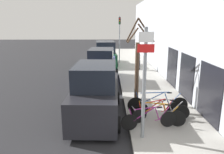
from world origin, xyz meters
The scene contains 15 objects.
ground_plane centered at (0.00, 11.20, 0.00)m, with size 80.00×80.00×0.00m, color black.
sidewalk_curb centered at (2.60, 14.00, 0.07)m, with size 3.20×32.00×0.15m.
building_facade centered at (4.35, 13.90, 3.22)m, with size 0.23×32.00×6.50m.
signpost centered at (1.39, 3.40, 2.16)m, with size 0.53×0.14×3.75m.
bicycle_0 centered at (1.73, 4.04, 0.52)m, with size 2.13×0.52×0.87m.
bicycle_1 centered at (2.13, 4.46, 0.52)m, with size 2.01×0.79×0.87m.
bicycle_2 centered at (2.17, 4.82, 0.52)m, with size 2.10×0.90×0.85m.
bicycle_3 centered at (2.40, 5.00, 0.52)m, with size 2.23×0.64×0.85m.
bicycle_4 centered at (2.37, 5.51, 0.57)m, with size 2.64×0.44×0.98m.
parked_car_0 centered at (-0.32, 5.49, 1.07)m, with size 2.19×4.83×2.37m.
parked_car_1 centered at (-0.27, 11.26, 1.07)m, with size 2.14×4.40×2.33m.
parked_car_2 centered at (-0.11, 17.17, 1.05)m, with size 2.32×4.91×2.35m.
pedestrian_near centered at (2.66, 14.65, 1.07)m, with size 0.42×0.36×1.60m.
street_tree centered at (1.64, 7.08, 2.05)m, with size 1.44×0.90×4.10m.
traffic_light centered at (1.27, 17.98, 3.03)m, with size 0.20×0.30×4.50m.
Camera 1 is at (0.24, -3.44, 4.01)m, focal length 35.00 mm.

